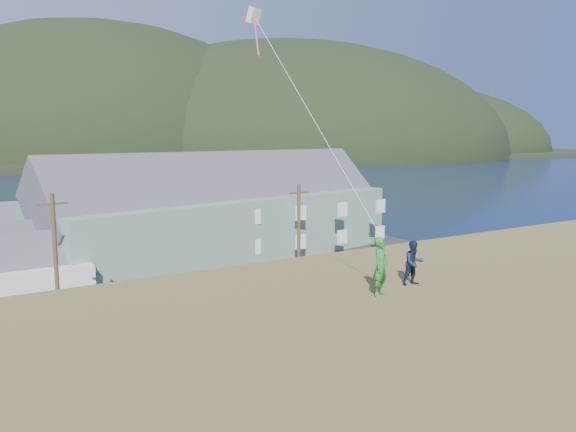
% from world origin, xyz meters
% --- Properties ---
extents(ground, '(900.00, 900.00, 0.00)m').
position_xyz_m(ground, '(0.00, 0.00, 0.00)').
color(ground, '#0A1638').
rests_on(ground, ground).
extents(grass_strip, '(110.00, 8.00, 0.10)m').
position_xyz_m(grass_strip, '(0.00, -2.00, 0.05)').
color(grass_strip, '#4C3D19').
rests_on(grass_strip, ground).
extents(waterfront_lot, '(72.00, 36.00, 0.12)m').
position_xyz_m(waterfront_lot, '(0.00, 17.00, 0.06)').
color(waterfront_lot, '#28282B').
rests_on(waterfront_lot, ground).
extents(far_hills, '(760.00, 265.00, 143.00)m').
position_xyz_m(far_hills, '(35.59, 279.38, 2.00)').
color(far_hills, black).
rests_on(far_hills, ground).
extents(lodge, '(38.02, 17.78, 12.91)m').
position_xyz_m(lodge, '(13.94, 18.04, 4.96)').
color(lodge, gray).
rests_on(lodge, waterfront_lot).
extents(shed_white, '(8.33, 5.73, 6.50)m').
position_xyz_m(shed_white, '(-5.17, 10.94, 2.50)').
color(shed_white, silver).
rests_on(shed_white, waterfront_lot).
extents(utility_poles, '(28.33, 0.24, 8.91)m').
position_xyz_m(utility_poles, '(-3.19, 1.50, 4.41)').
color(utility_poles, '#47331E').
rests_on(utility_poles, waterfront_lot).
extents(kite_flyer_green, '(0.79, 0.68, 1.84)m').
position_xyz_m(kite_flyer_green, '(1.19, -18.57, 8.12)').
color(kite_flyer_green, '#207726').
rests_on(kite_flyer_green, hillside).
extents(kite_flyer_navy, '(0.81, 0.68, 1.49)m').
position_xyz_m(kite_flyer_navy, '(2.99, -18.17, 7.94)').
color(kite_flyer_navy, '#131F36').
rests_on(kite_flyer_navy, hillside).
extents(kite_rig, '(1.25, 3.17, 9.47)m').
position_xyz_m(kite_rig, '(-0.11, -13.09, 16.19)').
color(kite_rig, beige).
rests_on(kite_rig, ground).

